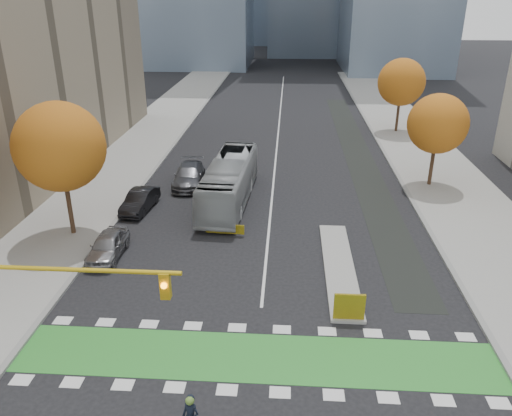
# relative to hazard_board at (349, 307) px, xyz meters

# --- Properties ---
(ground) EXTENTS (300.00, 300.00, 0.00)m
(ground) POSITION_rel_hazard_board_xyz_m (-4.00, -4.20, -0.80)
(ground) COLOR black
(ground) RESTS_ON ground
(sidewalk_west) EXTENTS (7.00, 120.00, 0.15)m
(sidewalk_west) POSITION_rel_hazard_board_xyz_m (-17.50, 15.80, -0.73)
(sidewalk_west) COLOR gray
(sidewalk_west) RESTS_ON ground
(sidewalk_east) EXTENTS (7.00, 120.00, 0.15)m
(sidewalk_east) POSITION_rel_hazard_board_xyz_m (9.50, 15.80, -0.73)
(sidewalk_east) COLOR gray
(sidewalk_east) RESTS_ON ground
(curb_west) EXTENTS (0.30, 120.00, 0.16)m
(curb_west) POSITION_rel_hazard_board_xyz_m (-14.00, 15.80, -0.73)
(curb_west) COLOR gray
(curb_west) RESTS_ON ground
(curb_east) EXTENTS (0.30, 120.00, 0.16)m
(curb_east) POSITION_rel_hazard_board_xyz_m (6.00, 15.80, -0.73)
(curb_east) COLOR gray
(curb_east) RESTS_ON ground
(bike_crossing) EXTENTS (20.00, 3.00, 0.01)m
(bike_crossing) POSITION_rel_hazard_board_xyz_m (-4.00, -2.70, -0.79)
(bike_crossing) COLOR #2C882D
(bike_crossing) RESTS_ON ground
(centre_line) EXTENTS (0.15, 70.00, 0.01)m
(centre_line) POSITION_rel_hazard_board_xyz_m (-4.00, 35.80, -0.80)
(centre_line) COLOR silver
(centre_line) RESTS_ON ground
(bike_lane_paint) EXTENTS (2.50, 50.00, 0.01)m
(bike_lane_paint) POSITION_rel_hazard_board_xyz_m (3.50, 25.80, -0.80)
(bike_lane_paint) COLOR black
(bike_lane_paint) RESTS_ON ground
(median_island) EXTENTS (1.60, 10.00, 0.16)m
(median_island) POSITION_rel_hazard_board_xyz_m (0.00, 4.80, -0.72)
(median_island) COLOR gray
(median_island) RESTS_ON ground
(hazard_board) EXTENTS (1.40, 0.12, 1.30)m
(hazard_board) POSITION_rel_hazard_board_xyz_m (0.00, 0.00, 0.00)
(hazard_board) COLOR yellow
(hazard_board) RESTS_ON median_island
(tree_west) EXTENTS (5.20, 5.20, 8.22)m
(tree_west) POSITION_rel_hazard_board_xyz_m (-16.00, 7.80, 4.82)
(tree_west) COLOR #332114
(tree_west) RESTS_ON ground
(tree_east_near) EXTENTS (4.40, 4.40, 7.08)m
(tree_east_near) POSITION_rel_hazard_board_xyz_m (8.00, 17.80, 4.06)
(tree_east_near) COLOR #332114
(tree_east_near) RESTS_ON ground
(tree_east_far) EXTENTS (4.80, 4.80, 7.65)m
(tree_east_far) POSITION_rel_hazard_board_xyz_m (8.50, 33.80, 4.44)
(tree_east_far) COLOR #332114
(tree_east_far) RESTS_ON ground
(traffic_signal_west) EXTENTS (8.53, 0.56, 5.20)m
(traffic_signal_west) POSITION_rel_hazard_board_xyz_m (-11.93, -4.71, 3.23)
(traffic_signal_west) COLOR #BF9914
(traffic_signal_west) RESTS_ON ground
(bus) EXTENTS (3.27, 11.31, 3.11)m
(bus) POSITION_rel_hazard_board_xyz_m (-6.98, 13.65, 0.76)
(bus) COLOR #9B9FA2
(bus) RESTS_ON ground
(parked_car_a) EXTENTS (1.66, 4.06, 1.38)m
(parked_car_a) POSITION_rel_hazard_board_xyz_m (-12.91, 5.24, -0.11)
(parked_car_a) COLOR gray
(parked_car_a) RESTS_ON ground
(parked_car_b) EXTENTS (1.90, 4.31, 1.38)m
(parked_car_b) POSITION_rel_hazard_board_xyz_m (-12.93, 11.78, -0.11)
(parked_car_b) COLOR black
(parked_car_b) RESTS_ON ground
(parked_car_c) EXTENTS (2.49, 5.43, 1.54)m
(parked_car_c) POSITION_rel_hazard_board_xyz_m (-10.50, 16.78, -0.03)
(parked_car_c) COLOR #505155
(parked_car_c) RESTS_ON ground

